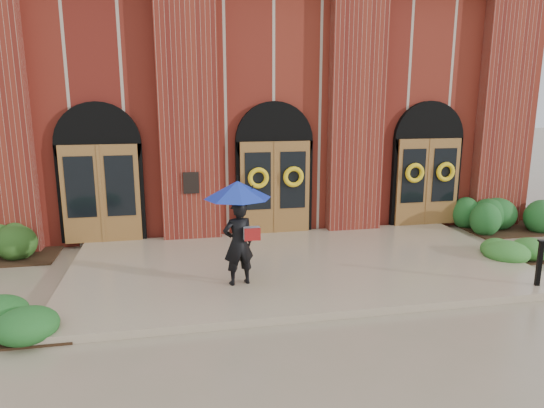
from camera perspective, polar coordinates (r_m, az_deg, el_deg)
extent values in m
plane|color=gray|center=(10.95, 3.26, -7.84)|extent=(90.00, 90.00, 0.00)
cube|color=tan|center=(11.06, 3.07, -7.22)|extent=(10.00, 5.30, 0.15)
cube|color=maroon|center=(19.01, -3.49, 11.53)|extent=(16.00, 12.00, 7.00)
cube|color=black|center=(12.59, -9.50, 2.47)|extent=(0.40, 0.05, 0.55)
cube|color=maroon|center=(12.66, -9.84, 10.94)|extent=(1.50, 0.45, 7.00)
cube|color=maroon|center=(13.56, 9.89, 11.02)|extent=(1.50, 0.45, 7.00)
cube|color=maroon|center=(15.75, 25.60, 10.18)|extent=(1.50, 0.45, 7.00)
cube|color=olive|center=(13.00, -19.45, 1.12)|extent=(1.90, 0.10, 2.50)
cylinder|color=black|center=(12.97, -19.77, 6.66)|extent=(2.10, 0.22, 2.10)
cube|color=olive|center=(13.13, 0.37, 1.94)|extent=(1.90, 0.10, 2.50)
cylinder|color=black|center=(13.10, 0.25, 7.44)|extent=(2.10, 0.22, 2.10)
cube|color=olive|center=(14.70, 17.82, 2.47)|extent=(1.90, 0.10, 2.50)
cylinder|color=black|center=(14.67, 17.88, 7.38)|extent=(2.10, 0.22, 2.10)
torus|color=yellow|center=(12.87, -1.62, 3.08)|extent=(0.57, 0.13, 0.57)
torus|color=yellow|center=(13.07, 2.54, 3.21)|extent=(0.57, 0.13, 0.57)
torus|color=yellow|center=(14.33, 16.45, 3.53)|extent=(0.57, 0.13, 0.57)
torus|color=yellow|center=(14.80, 19.75, 3.58)|extent=(0.57, 0.13, 0.57)
imported|color=black|center=(9.55, -3.98, -4.61)|extent=(0.68, 0.51, 1.69)
cone|color=#142CA0|center=(9.30, -4.08, 1.71)|extent=(1.53, 1.53, 0.34)
cylinder|color=black|center=(9.35, -3.69, -1.05)|extent=(0.02, 0.02, 0.57)
cube|color=#A2A5A7|center=(9.39, -2.39, -3.46)|extent=(0.34, 0.22, 0.25)
cube|color=maroon|center=(9.31, -2.31, -3.61)|extent=(0.31, 0.08, 0.25)
cube|color=black|center=(10.92, 28.93, -6.18)|extent=(0.10, 0.10, 0.89)
cube|color=black|center=(10.79, 29.19, -3.84)|extent=(0.15, 0.15, 0.04)
ellipsoid|color=#1C5120|center=(16.05, 27.90, -1.10)|extent=(3.40, 1.36, 0.87)
ellipsoid|color=#1B4F1D|center=(9.19, -26.56, -11.61)|extent=(1.41, 1.21, 0.50)
ellipsoid|color=#2B6524|center=(13.06, 25.59, -4.59)|extent=(1.38, 1.18, 0.49)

